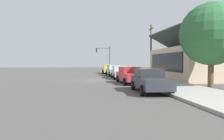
# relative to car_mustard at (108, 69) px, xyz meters

# --- Properties ---
(ground_plane) EXTENTS (120.00, 120.00, 0.00)m
(ground_plane) POSITION_rel_car_mustard_xyz_m (13.53, -2.79, -0.82)
(ground_plane) COLOR #4C4947
(sidewalk_curb) EXTENTS (60.00, 4.20, 0.16)m
(sidewalk_curb) POSITION_rel_car_mustard_xyz_m (13.53, 2.81, -0.74)
(sidewalk_curb) COLOR #A3A099
(sidewalk_curb) RESTS_ON ground
(car_mustard) EXTENTS (4.97, 2.17, 1.59)m
(car_mustard) POSITION_rel_car_mustard_xyz_m (0.00, 0.00, 0.00)
(car_mustard) COLOR gold
(car_mustard) RESTS_ON ground
(car_seafoam) EXTENTS (4.71, 2.11, 1.59)m
(car_seafoam) POSITION_rel_car_mustard_xyz_m (6.22, 0.09, -0.00)
(car_seafoam) COLOR #9ED1BC
(car_seafoam) RESTS_ON ground
(car_silver) EXTENTS (4.97, 2.14, 1.59)m
(car_silver) POSITION_rel_car_mustard_xyz_m (11.58, 0.08, -0.00)
(car_silver) COLOR silver
(car_silver) RESTS_ON ground
(car_cherry) EXTENTS (4.85, 2.24, 1.59)m
(car_cherry) POSITION_rel_car_mustard_xyz_m (17.41, 0.06, 0.00)
(car_cherry) COLOR red
(car_cherry) RESTS_ON ground
(car_charcoal) EXTENTS (4.68, 2.18, 1.59)m
(car_charcoal) POSITION_rel_car_mustard_xyz_m (23.46, 0.07, -0.00)
(car_charcoal) COLOR #2D3035
(car_charcoal) RESTS_ON ground
(storefront_building) EXTENTS (12.03, 8.21, 5.95)m
(storefront_building) POSITION_rel_car_mustard_xyz_m (13.30, 9.20, 1.19)
(storefront_building) COLOR #CCB293
(storefront_building) RESTS_ON ground
(shade_tree) EXTENTS (4.92, 4.92, 6.71)m
(shade_tree) POSITION_rel_car_mustard_xyz_m (21.97, 5.53, 3.43)
(shade_tree) COLOR brown
(shade_tree) RESTS_ON ground
(traffic_light_main) EXTENTS (0.37, 2.79, 5.20)m
(traffic_light_main) POSITION_rel_car_mustard_xyz_m (-4.36, -0.25, 2.67)
(traffic_light_main) COLOR #383833
(traffic_light_main) RESTS_ON ground
(utility_pole_wooden) EXTENTS (1.80, 0.24, 7.50)m
(utility_pole_wooden) POSITION_rel_car_mustard_xyz_m (7.50, 5.41, 3.11)
(utility_pole_wooden) COLOR brown
(utility_pole_wooden) RESTS_ON ground
(fire_hydrant_red) EXTENTS (0.22, 0.22, 0.71)m
(fire_hydrant_red) POSITION_rel_car_mustard_xyz_m (5.69, 1.41, -0.32)
(fire_hydrant_red) COLOR red
(fire_hydrant_red) RESTS_ON sidewalk_curb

